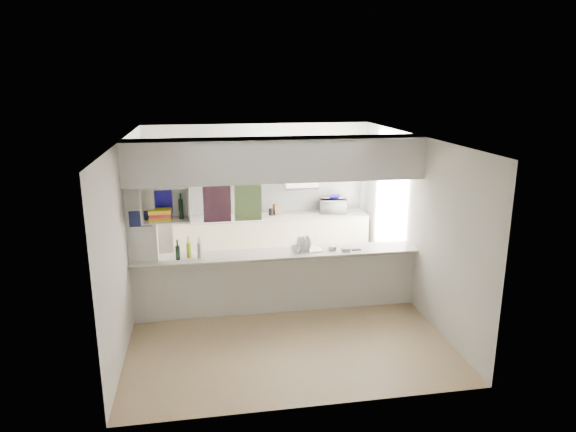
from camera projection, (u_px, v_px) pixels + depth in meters
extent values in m
plane|color=tan|center=(278.00, 310.00, 7.77)|extent=(4.80, 4.80, 0.00)
plane|color=white|center=(277.00, 138.00, 7.10)|extent=(4.80, 4.80, 0.00)
plane|color=silver|center=(259.00, 193.00, 9.72)|extent=(4.20, 0.00, 4.20)
plane|color=silver|center=(128.00, 235.00, 7.10)|extent=(0.00, 4.80, 4.80)
plane|color=silver|center=(414.00, 221.00, 7.78)|extent=(0.00, 4.80, 4.80)
cube|color=silver|center=(278.00, 283.00, 7.66)|extent=(4.20, 0.15, 0.88)
cube|color=#ADA498|center=(278.00, 254.00, 7.54)|extent=(4.20, 0.50, 0.04)
cube|color=white|center=(277.00, 160.00, 7.18)|extent=(4.20, 0.50, 0.60)
cube|color=silver|center=(142.00, 234.00, 7.13)|extent=(0.40, 0.18, 2.60)
cube|color=#191E4C|center=(140.00, 219.00, 6.98)|extent=(0.30, 0.01, 0.22)
cube|color=white|center=(142.00, 235.00, 7.04)|extent=(0.30, 0.01, 0.24)
cube|color=black|center=(217.00, 201.00, 7.41)|extent=(0.40, 0.02, 0.62)
cube|color=#1A786A|center=(248.00, 200.00, 7.49)|extent=(0.40, 0.02, 0.62)
cube|color=white|center=(167.00, 220.00, 7.04)|extent=(0.65, 0.35, 0.02)
cube|color=white|center=(165.00, 187.00, 6.92)|extent=(0.65, 0.35, 0.02)
cube|color=white|center=(166.00, 201.00, 7.13)|extent=(0.65, 0.02, 0.50)
cube|color=white|center=(142.00, 205.00, 6.93)|extent=(0.02, 0.35, 0.50)
cube|color=white|center=(189.00, 203.00, 7.03)|extent=(0.02, 0.35, 0.50)
cube|color=gold|center=(161.00, 218.00, 7.02)|extent=(0.30, 0.24, 0.05)
cube|color=red|center=(160.00, 215.00, 7.00)|extent=(0.28, 0.22, 0.05)
cube|color=gold|center=(160.00, 211.00, 6.99)|extent=(0.30, 0.24, 0.05)
cube|color=#120B80|center=(163.00, 202.00, 7.09)|extent=(0.26, 0.02, 0.34)
cylinder|color=black|center=(181.00, 209.00, 7.03)|extent=(0.06, 0.06, 0.28)
cube|color=beige|center=(272.00, 240.00, 9.69)|extent=(3.60, 0.60, 0.90)
cube|color=#ADA498|center=(272.00, 217.00, 9.57)|extent=(3.60, 0.63, 0.03)
cube|color=silver|center=(269.00, 197.00, 9.76)|extent=(3.60, 0.03, 0.60)
cube|color=beige|center=(259.00, 164.00, 9.41)|extent=(2.62, 0.34, 0.72)
cube|color=white|center=(300.00, 185.00, 9.57)|extent=(0.60, 0.46, 0.12)
cube|color=silver|center=(302.00, 189.00, 9.36)|extent=(0.60, 0.02, 0.05)
imported|color=white|center=(333.00, 205.00, 9.77)|extent=(0.56, 0.43, 0.28)
imported|color=#120B80|center=(334.00, 197.00, 9.72)|extent=(0.22, 0.22, 0.05)
cube|color=silver|center=(306.00, 249.00, 7.66)|extent=(0.48, 0.39, 0.01)
cylinder|color=white|center=(300.00, 243.00, 7.60)|extent=(0.05, 0.21, 0.21)
cylinder|color=white|center=(304.00, 242.00, 7.62)|extent=(0.05, 0.21, 0.21)
cylinder|color=white|center=(308.00, 242.00, 7.64)|extent=(0.05, 0.21, 0.21)
imported|color=white|center=(296.00, 249.00, 7.51)|extent=(0.17, 0.17, 0.10)
cylinder|color=black|center=(178.00, 253.00, 7.22)|extent=(0.06, 0.06, 0.20)
cylinder|color=black|center=(177.00, 243.00, 7.19)|extent=(0.02, 0.02, 0.09)
cylinder|color=#82A21B|center=(189.00, 250.00, 7.32)|extent=(0.06, 0.06, 0.22)
cylinder|color=#82A21B|center=(188.00, 240.00, 7.28)|extent=(0.02, 0.02, 0.09)
cylinder|color=silver|center=(199.00, 251.00, 7.27)|extent=(0.06, 0.06, 0.23)
cylinder|color=silver|center=(199.00, 240.00, 7.23)|extent=(0.02, 0.02, 0.09)
cylinder|color=silver|center=(333.00, 248.00, 7.66)|extent=(0.12, 0.12, 0.06)
cube|color=silver|center=(346.00, 250.00, 7.59)|extent=(0.12, 0.09, 0.05)
cube|color=black|center=(356.00, 250.00, 7.65)|extent=(0.14, 0.07, 0.01)
cylinder|color=black|center=(271.00, 212.00, 9.60)|extent=(0.09, 0.09, 0.13)
cube|color=#4F341B|center=(276.00, 209.00, 9.64)|extent=(0.13, 0.12, 0.21)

